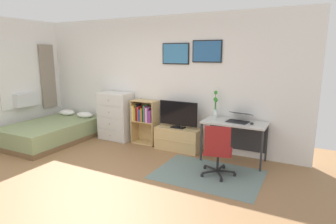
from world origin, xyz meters
TOP-DOWN VIEW (x-y plane):
  - ground_plane at (0.00, 0.00)m, footprint 7.20×7.20m
  - wall_back_with_posters at (0.01, 2.43)m, footprint 6.12×0.09m
  - area_rug at (1.56, 1.30)m, footprint 1.70×1.20m
  - bed at (-2.17, 1.36)m, footprint 1.37×2.04m
  - dresser at (-0.99, 2.15)m, footprint 0.75×0.46m
  - bookshelf at (-0.25, 2.21)m, footprint 0.56×0.30m
  - tv_stand at (0.59, 2.17)m, footprint 0.92×0.41m
  - television at (0.59, 2.15)m, footprint 0.82×0.16m
  - desk at (1.76, 2.16)m, footprint 1.12×0.57m
  - office_chair at (1.71, 1.29)m, footprint 0.58×0.57m
  - laptop at (1.81, 2.16)m, footprint 0.43×0.45m
  - computer_mouse at (2.06, 2.04)m, footprint 0.06×0.10m
  - bamboo_vase at (1.33, 2.25)m, footprint 0.09×0.09m
  - wine_glass at (1.41, 2.05)m, footprint 0.07×0.07m

SIDE VIEW (x-z plane):
  - ground_plane at x=0.00m, z-range 0.00..0.00m
  - area_rug at x=1.56m, z-range 0.00..0.01m
  - bed at x=-2.17m, z-range -0.06..0.50m
  - tv_stand at x=0.59m, z-range 0.00..0.47m
  - office_chair at x=1.71m, z-range 0.03..0.89m
  - dresser at x=-0.99m, z-range 0.00..1.08m
  - bookshelf at x=-0.25m, z-range 0.10..1.05m
  - desk at x=1.76m, z-range 0.23..0.97m
  - television at x=0.59m, z-range 0.47..1.01m
  - computer_mouse at x=2.06m, z-range 0.74..0.77m
  - laptop at x=1.81m, z-range 0.72..0.89m
  - wine_glass at x=1.41m, z-range 0.78..0.96m
  - bamboo_vase at x=1.33m, z-range 0.70..1.22m
  - wall_back_with_posters at x=0.01m, z-range 0.01..2.71m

